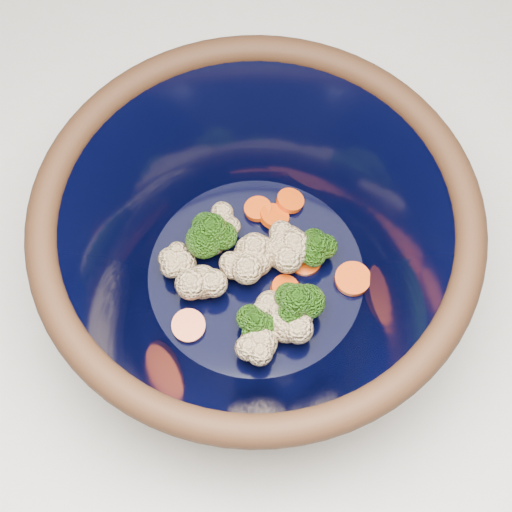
# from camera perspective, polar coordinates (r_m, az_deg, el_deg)

# --- Properties ---
(ground) EXTENTS (3.00, 3.00, 0.00)m
(ground) POSITION_cam_1_polar(r_m,az_deg,el_deg) (1.58, 2.11, -12.74)
(ground) COLOR #9E7A54
(ground) RESTS_ON ground
(counter) EXTENTS (1.20, 1.20, 0.90)m
(counter) POSITION_cam_1_polar(r_m,az_deg,el_deg) (1.15, 2.87, -7.84)
(counter) COLOR silver
(counter) RESTS_ON ground
(mixing_bowl) EXTENTS (0.40, 0.40, 0.16)m
(mixing_bowl) POSITION_cam_1_polar(r_m,az_deg,el_deg) (0.61, 0.00, 0.61)
(mixing_bowl) COLOR black
(mixing_bowl) RESTS_ON counter
(vegetable_pile) EXTENTS (0.19, 0.18, 0.06)m
(vegetable_pile) POSITION_cam_1_polar(r_m,az_deg,el_deg) (0.64, 0.01, -1.32)
(vegetable_pile) COLOR #608442
(vegetable_pile) RESTS_ON mixing_bowl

